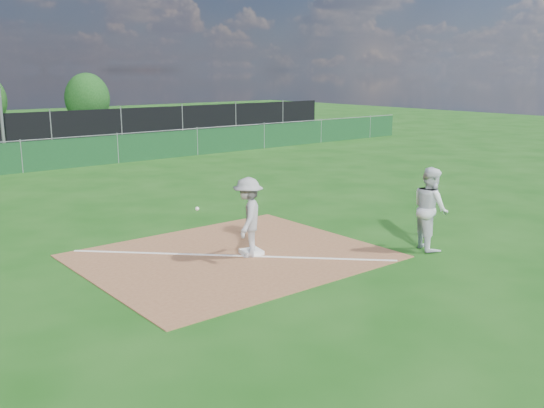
# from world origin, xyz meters

# --- Properties ---
(ground) EXTENTS (90.00, 90.00, 0.00)m
(ground) POSITION_xyz_m (0.00, 10.00, 0.00)
(ground) COLOR #13460F
(ground) RESTS_ON ground
(infield_dirt) EXTENTS (6.00, 5.00, 0.02)m
(infield_dirt) POSITION_xyz_m (0.00, 1.00, 0.01)
(infield_dirt) COLOR brown
(infield_dirt) RESTS_ON ground
(foul_line) EXTENTS (5.01, 5.01, 0.01)m
(foul_line) POSITION_xyz_m (0.00, 1.00, 0.03)
(foul_line) COLOR white
(foul_line) RESTS_ON infield_dirt
(green_fence) EXTENTS (44.00, 0.05, 1.20)m
(green_fence) POSITION_xyz_m (0.00, 15.00, 0.60)
(green_fence) COLOR #0F391A
(green_fence) RESTS_ON ground
(first_base) EXTENTS (0.49, 0.49, 0.09)m
(first_base) POSITION_xyz_m (0.41, 0.84, 0.06)
(first_base) COLOR white
(first_base) RESTS_ON infield_dirt
(play_at_first) EXTENTS (1.89, 1.22, 1.70)m
(play_at_first) POSITION_xyz_m (0.29, 0.78, 0.87)
(play_at_first) COLOR #ACACAE
(play_at_first) RESTS_ON infield_dirt
(runner) EXTENTS (1.03, 1.12, 1.85)m
(runner) POSITION_xyz_m (3.76, -1.29, 0.92)
(runner) COLOR white
(runner) RESTS_ON ground
(car_right) EXTENTS (4.22, 1.94, 1.20)m
(car_right) POSITION_xyz_m (3.05, 27.89, 0.61)
(car_right) COLOR black
(car_right) RESTS_ON parking_lot
(tree_right) EXTENTS (3.16, 3.16, 3.74)m
(tree_right) POSITION_xyz_m (10.34, 33.30, 1.93)
(tree_right) COLOR #382316
(tree_right) RESTS_ON ground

